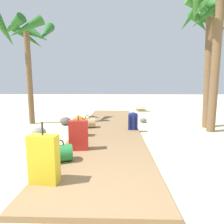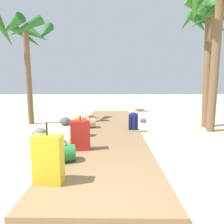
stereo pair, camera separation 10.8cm
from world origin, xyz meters
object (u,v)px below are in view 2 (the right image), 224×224
Objects in this scene: duffel_bag_tan at (88,123)px; duffel_bag_green at (63,153)px; suitcase_yellow at (48,160)px; palm_tree_near_left at (26,38)px; palm_tree_far_right at (209,31)px; lounge_chair at (138,105)px; palm_tree_near_right at (218,15)px; suitcase_red at (81,135)px; backpack_orange at (80,126)px; backpack_navy at (133,120)px.

duffel_bag_green is at bearing -91.29° from duffel_bag_tan.
suitcase_yellow is 0.22× the size of palm_tree_near_left.
palm_tree_far_right is 2.86× the size of lounge_chair.
duffel_bag_tan is 0.12× the size of palm_tree_near_right.
backpack_orange is at bearing 101.11° from suitcase_red.
backpack_orange is at bearing -93.60° from duffel_bag_tan.
duffel_bag_tan is 5.33m from palm_tree_far_right.
backpack_orange reaches higher than duffel_bag_green.
suitcase_red is 1.47× the size of duffel_bag_green.
backpack_navy is at bearing -98.96° from lounge_chair.
duffel_bag_tan is 0.14× the size of palm_tree_near_left.
palm_tree_near_left is (-6.57, 1.12, -0.39)m from palm_tree_near_right.
suitcase_yellow is at bearing -90.76° from duffel_bag_tan.
palm_tree_far_right is (4.08, 2.83, 3.01)m from suitcase_red.
suitcase_yellow is at bearing -62.83° from palm_tree_near_left.
palm_tree_far_right reaches higher than suitcase_yellow.
palm_tree_near_left reaches higher than backpack_navy.
palm_tree_near_right is at bearing -1.18° from duffel_bag_tan.
palm_tree_far_right is (4.24, 0.62, 3.18)m from duffel_bag_tan.
backpack_orange is at bearing -152.72° from backpack_navy.
suitcase_yellow is at bearing -114.94° from backpack_navy.
lounge_chair is (4.84, 4.24, -2.96)m from palm_tree_near_left.
suitcase_red is at bearing -106.69° from lounge_chair.
palm_tree_far_right is (4.30, 3.49, 3.18)m from duffel_bag_green.
suitcase_red is 2.40m from backpack_navy.
suitcase_red is 0.51× the size of lounge_chair.
backpack_navy is (1.59, 2.62, 0.14)m from duffel_bag_green.
suitcase_yellow is 0.20× the size of palm_tree_near_right.
lounge_chair is at bearing 81.04° from backpack_navy.
backpack_orange is 0.38× the size of lounge_chair.
backpack_navy is at bearing -176.50° from palm_tree_near_right.
suitcase_red is 1.37× the size of duffel_bag_tan.
suitcase_red reaches higher than backpack_navy.
lounge_chair is at bearing 73.15° from duffel_bag_green.
palm_tree_near_right reaches higher than backpack_orange.
suitcase_yellow is 0.21× the size of palm_tree_far_right.
backpack_navy is at bearing -9.04° from duffel_bag_tan.
palm_tree_near_left reaches higher than suitcase_red.
lounge_chair is (0.87, 5.51, -0.05)m from backpack_navy.
suitcase_yellow is 3.74m from backpack_navy.
backpack_orange is 0.64× the size of suitcase_yellow.
duffel_bag_tan is 0.99× the size of backpack_navy.
palm_tree_near_right is (4.19, 0.98, 3.30)m from backpack_orange.
backpack_navy is 4.16m from palm_tree_far_right.
duffel_bag_green is 0.13× the size of palm_tree_near_left.
duffel_bag_green is 0.12× the size of palm_tree_near_right.
palm_tree_far_right is (2.71, 0.86, 3.04)m from backpack_navy.
suitcase_yellow is at bearing -139.58° from palm_tree_near_right.
duffel_bag_green is 0.12× the size of palm_tree_far_right.
backpack_navy is 4.20m from palm_tree_near_right.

